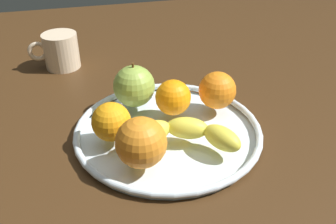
{
  "coord_description": "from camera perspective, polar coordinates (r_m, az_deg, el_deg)",
  "views": [
    {
      "loc": [
        13.04,
        51.07,
        38.51
      ],
      "look_at": [
        0.0,
        0.0,
        4.8
      ],
      "focal_mm": 39.31,
      "sensor_mm": 36.0,
      "label": 1
    }
  ],
  "objects": [
    {
      "name": "orange_back_right",
      "position": [
        0.69,
        7.65,
        3.35
      ],
      "size": [
        6.98,
        6.98,
        6.98
      ],
      "primitive_type": "sphere",
      "color": "orange",
      "rests_on": "fruit_bowl"
    },
    {
      "name": "banana",
      "position": [
        0.6,
        2.54,
        -3.27
      ],
      "size": [
        18.25,
        11.0,
        3.65
      ],
      "rotation": [
        0.0,
        0.0,
        -0.38
      ],
      "color": "yellow",
      "rests_on": "fruit_bowl"
    },
    {
      "name": "ambient_mug",
      "position": [
        0.91,
        -16.34,
        9.09
      ],
      "size": [
        11.57,
        8.06,
        8.24
      ],
      "color": "beige",
      "rests_on": "ground_plane"
    },
    {
      "name": "orange_back_left",
      "position": [
        0.66,
        0.8,
        2.26
      ],
      "size": [
        6.51,
        6.51,
        6.51
      ],
      "primitive_type": "sphere",
      "color": "orange",
      "rests_on": "fruit_bowl"
    },
    {
      "name": "orange_front_right",
      "position": [
        0.6,
        -8.78,
        -1.51
      ],
      "size": [
        6.5,
        6.5,
        6.5
      ],
      "primitive_type": "sphere",
      "color": "orange",
      "rests_on": "fruit_bowl"
    },
    {
      "name": "orange_center",
      "position": [
        0.54,
        -4.19,
        -4.74
      ],
      "size": [
        7.77,
        7.77,
        7.77
      ],
      "primitive_type": "sphere",
      "color": "orange",
      "rests_on": "fruit_bowl"
    },
    {
      "name": "fruit_bowl",
      "position": [
        0.65,
        0.0,
        -2.9
      ],
      "size": [
        32.84,
        32.84,
        1.8
      ],
      "color": "silver",
      "rests_on": "ground_plane"
    },
    {
      "name": "apple",
      "position": [
        0.69,
        -5.28,
        4.01
      ],
      "size": [
        7.83,
        7.83,
        8.63
      ],
      "color": "#8BA941",
      "rests_on": "fruit_bowl"
    },
    {
      "name": "ground_plane",
      "position": [
        0.66,
        0.0,
        -4.94
      ],
      "size": [
        163.47,
        163.47,
        4.0
      ],
      "primitive_type": "cube",
      "color": "#3D2612"
    }
  ]
}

